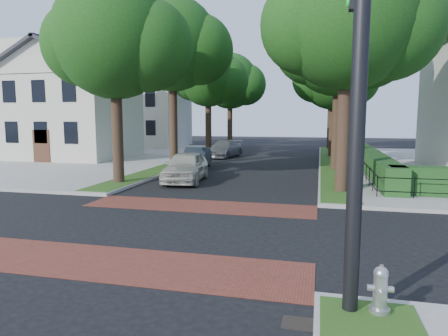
{
  "coord_description": "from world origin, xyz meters",
  "views": [
    {
      "loc": [
        4.51,
        -11.46,
        3.46
      ],
      "look_at": [
        1.1,
        2.72,
        1.6
      ],
      "focal_mm": 32.0,
      "sensor_mm": 36.0,
      "label": 1
    }
  ],
  "objects_px": {
    "parked_car_front": "(186,167)",
    "fire_hydrant": "(380,290)",
    "traffic_signal": "(346,41)",
    "parked_car_middle": "(196,158)",
    "parked_car_rear": "(224,149)"
  },
  "relations": [
    {
      "from": "traffic_signal",
      "to": "parked_car_front",
      "type": "distance_m",
      "value": 15.59
    },
    {
      "from": "parked_car_front",
      "to": "parked_car_rear",
      "type": "relative_size",
      "value": 0.96
    },
    {
      "from": "parked_car_rear",
      "to": "fire_hydrant",
      "type": "distance_m",
      "value": 28.43
    },
    {
      "from": "parked_car_front",
      "to": "parked_car_middle",
      "type": "height_order",
      "value": "parked_car_front"
    },
    {
      "from": "parked_car_front",
      "to": "fire_hydrant",
      "type": "height_order",
      "value": "parked_car_front"
    },
    {
      "from": "traffic_signal",
      "to": "parked_car_front",
      "type": "bearing_deg",
      "value": 119.2
    },
    {
      "from": "traffic_signal",
      "to": "parked_car_front",
      "type": "relative_size",
      "value": 1.67
    },
    {
      "from": "parked_car_front",
      "to": "traffic_signal",
      "type": "bearing_deg",
      "value": -67.64
    },
    {
      "from": "traffic_signal",
      "to": "parked_car_middle",
      "type": "height_order",
      "value": "traffic_signal"
    },
    {
      "from": "fire_hydrant",
      "to": "traffic_signal",
      "type": "bearing_deg",
      "value": 160.29
    },
    {
      "from": "parked_car_rear",
      "to": "traffic_signal",
      "type": "bearing_deg",
      "value": -63.2
    },
    {
      "from": "parked_car_middle",
      "to": "fire_hydrant",
      "type": "height_order",
      "value": "parked_car_middle"
    },
    {
      "from": "traffic_signal",
      "to": "parked_car_rear",
      "type": "xyz_separation_m",
      "value": [
        -8.49,
        26.71,
        -3.98
      ]
    },
    {
      "from": "parked_car_front",
      "to": "parked_car_middle",
      "type": "relative_size",
      "value": 1.11
    },
    {
      "from": "parked_car_rear",
      "to": "fire_hydrant",
      "type": "relative_size",
      "value": 5.86
    }
  ]
}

